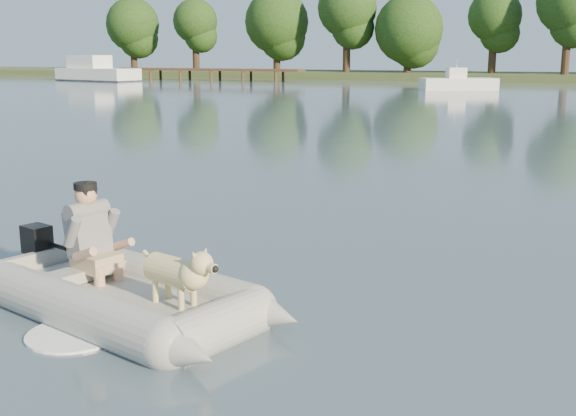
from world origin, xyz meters
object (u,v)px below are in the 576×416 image
at_px(man, 89,230).
at_px(motorboat, 459,75).
at_px(cabin_cruiser, 97,68).
at_px(dinghy, 127,259).
at_px(dock, 205,74).
at_px(dog, 174,276).

height_order(man, motorboat, motorboat).
bearing_deg(cabin_cruiser, man, -40.66).
bearing_deg(dinghy, dock, 134.70).
xyz_separation_m(man, dog, (1.25, -0.43, -0.25)).
height_order(dock, cabin_cruiser, cabin_cruiser).
bearing_deg(dog, man, -180.00).
bearing_deg(motorboat, dinghy, -111.37).
bearing_deg(man, dock, 134.25).
relative_size(dock, man, 17.07).
distance_m(dock, dinghy, 57.85).
bearing_deg(dock, man, -64.66).
height_order(dock, dog, dock).
relative_size(man, motorboat, 0.20).
xyz_separation_m(man, motorboat, (-1.59, 43.79, 0.23)).
xyz_separation_m(dog, motorboat, (-2.84, 44.22, 0.48)).
distance_m(man, dog, 1.34).
bearing_deg(dock, motorboat, -19.27).
distance_m(dock, man, 57.33).
bearing_deg(man, dog, 0.00).
relative_size(dock, cabin_cruiser, 2.15).
height_order(dog, motorboat, motorboat).
distance_m(man, cabin_cruiser, 57.94).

